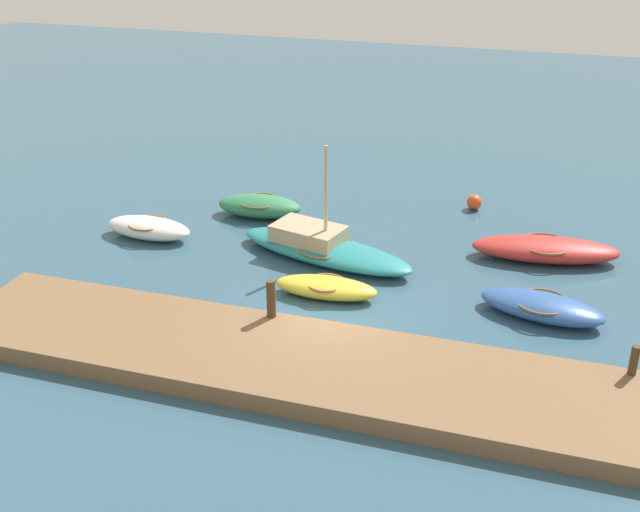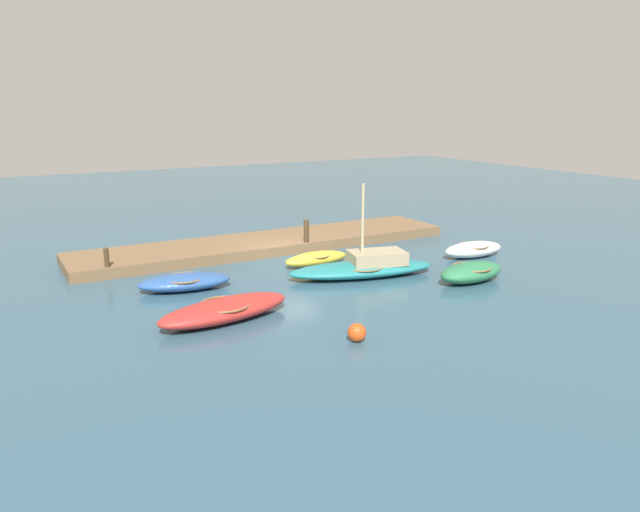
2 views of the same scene
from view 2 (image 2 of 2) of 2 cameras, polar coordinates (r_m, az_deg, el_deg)
The scene contains 11 objects.
ground_plane at distance 27.86m, azimuth -2.84°, elevation -0.29°, with size 84.00×84.00×0.00m, color #33566B.
dock_platform at distance 30.00m, azimuth -5.01°, elevation 1.20°, with size 18.86×3.80×0.48m, color brown.
rowboat_green at distance 25.00m, azimuth 14.07°, elevation -1.46°, with size 3.22×1.75×0.78m.
motorboat_red at distance 20.23m, azimuth -8.97°, elevation -5.02°, with size 4.92×2.37×0.71m.
rowboat_white at distance 29.07m, azimuth 14.25°, elevation 0.63°, with size 3.18×1.46×0.70m.
rowboat_blue at distance 23.76m, azimuth -12.65°, elevation -2.38°, with size 3.72×2.10×0.63m.
dinghy_yellow at distance 26.70m, azimuth -0.37°, elevation -0.24°, with size 3.14×1.29×0.59m.
sailboat_teal at distance 25.07m, azimuth 4.22°, elevation -1.01°, with size 6.47×3.32×3.85m.
mooring_post_west at distance 28.96m, azimuth -1.29°, elevation 2.37°, with size 0.25×0.25×1.09m, color #47331E.
mooring_post_mid_west at distance 26.05m, azimuth -19.48°, elevation -0.15°, with size 0.20×0.20×0.78m, color #47331E.
marker_buoy at distance 18.31m, azimuth 3.50°, elevation -7.21°, with size 0.57×0.57×0.57m, color #E54C19.
Camera 2 is at (12.08, 24.12, 6.96)m, focal length 33.96 mm.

